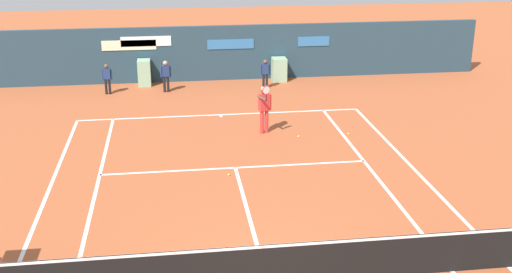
# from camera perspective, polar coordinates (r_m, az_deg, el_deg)

# --- Properties ---
(ground_plane) EXTENTS (80.00, 80.00, 0.01)m
(ground_plane) POSITION_cam_1_polar(r_m,az_deg,el_deg) (13.88, 0.74, -12.00)
(ground_plane) COLOR #A8512D
(tennis_net) EXTENTS (12.10, 0.10, 1.07)m
(tennis_net) POSITION_cam_1_polar(r_m,az_deg,el_deg) (13.13, 1.13, -11.42)
(tennis_net) COLOR #4C4C51
(tennis_net) RESTS_ON ground_plane
(sponsor_back_wall) EXTENTS (25.00, 1.02, 2.47)m
(sponsor_back_wall) POSITION_cam_1_polar(r_m,az_deg,el_deg) (28.78, -4.15, 7.42)
(sponsor_back_wall) COLOR #233D4C
(sponsor_back_wall) RESTS_ON ground_plane
(player_on_baseline) EXTENTS (0.52, 0.83, 1.87)m
(player_on_baseline) POSITION_cam_1_polar(r_m,az_deg,el_deg) (21.68, 0.77, 2.79)
(player_on_baseline) COLOR red
(player_on_baseline) RESTS_ON ground_plane
(ball_kid_right_post) EXTENTS (0.45, 0.21, 1.35)m
(ball_kid_right_post) POSITION_cam_1_polar(r_m,az_deg,el_deg) (27.11, -8.15, 5.60)
(ball_kid_right_post) COLOR black
(ball_kid_right_post) RESTS_ON ground_plane
(ball_kid_centre_post) EXTENTS (0.42, 0.18, 1.27)m
(ball_kid_centre_post) POSITION_cam_1_polar(r_m,az_deg,el_deg) (27.42, 0.83, 5.85)
(ball_kid_centre_post) COLOR black
(ball_kid_centre_post) RESTS_ON ground_plane
(ball_kid_left_post) EXTENTS (0.43, 0.18, 1.29)m
(ball_kid_left_post) POSITION_cam_1_polar(r_m,az_deg,el_deg) (27.25, -13.30, 5.26)
(ball_kid_left_post) COLOR black
(ball_kid_left_post) RESTS_ON ground_plane
(tennis_ball_by_sideline) EXTENTS (0.07, 0.07, 0.07)m
(tennis_ball_by_sideline) POSITION_cam_1_polar(r_m,az_deg,el_deg) (22.03, 8.34, 0.23)
(tennis_ball_by_sideline) COLOR #CCE033
(tennis_ball_by_sideline) RESTS_ON ground_plane
(tennis_ball_near_service_line) EXTENTS (0.07, 0.07, 0.07)m
(tennis_ball_near_service_line) POSITION_cam_1_polar(r_m,az_deg,el_deg) (21.60, 3.86, 0.01)
(tennis_ball_near_service_line) COLOR #CCE033
(tennis_ball_near_service_line) RESTS_ON ground_plane
(tennis_ball_mid_court) EXTENTS (0.07, 0.07, 0.07)m
(tennis_ball_mid_court) POSITION_cam_1_polar(r_m,az_deg,el_deg) (18.48, -2.48, -3.46)
(tennis_ball_mid_court) COLOR #CCE033
(tennis_ball_mid_court) RESTS_ON ground_plane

